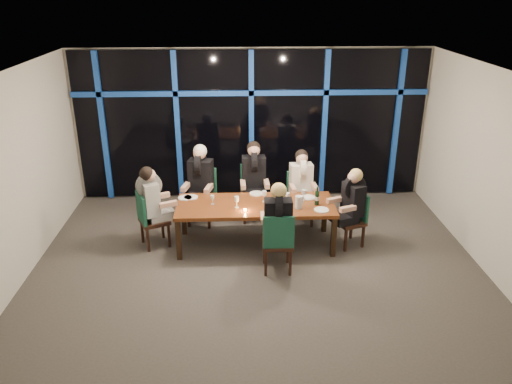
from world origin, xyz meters
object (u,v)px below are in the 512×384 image
Objects in this scene: chair_far_left at (202,193)px; diner_end_left at (152,195)px; diner_near_mid at (278,214)px; chair_end_right at (354,216)px; diner_far_mid at (254,170)px; chair_end_left at (149,217)px; chair_far_right at (300,195)px; water_pitcher at (299,202)px; diner_far_left at (200,174)px; diner_end_right at (352,197)px; chair_far_mid at (254,189)px; dining_table at (256,208)px; wine_bottle at (317,198)px; diner_far_right at (301,177)px; chair_near_mid at (278,240)px.

diner_end_left reaches higher than chair_far_left.
chair_end_right is at bearing -149.83° from diner_near_mid.
chair_end_left is at bearing -153.64° from diner_far_mid.
water_pitcher is at bearing -104.01° from chair_far_right.
diner_far_mid is (0.96, 0.13, 0.01)m from diner_far_left.
chair_end_right is at bearing 90.00° from diner_end_right.
diner_far_mid is at bearing -90.00° from chair_far_mid.
chair_end_right is at bearing -36.65° from chair_far_mid.
diner_end_right is (1.57, -0.08, 0.21)m from dining_table.
chair_end_left is at bearing -120.79° from diner_far_left.
chair_far_right is (0.84, 0.87, -0.15)m from dining_table.
wine_bottle is at bearing -11.90° from diner_far_left.
diner_near_mid is (0.30, -1.89, 0.38)m from chair_far_mid.
diner_near_mid is at bearing -132.34° from water_pitcher.
diner_far_right is 0.99× the size of diner_end_left.
wine_bottle reaches higher than chair_far_left.
chair_far_left is 1.24m from chair_end_left.
diner_far_mid is (0.00, -0.09, 0.41)m from chair_far_mid.
diner_near_mid reaches higher than chair_far_left.
chair_far_left is at bearing -55.72° from chair_near_mid.
chair_far_right is at bearing -107.52° from diner_near_mid.
wine_bottle reaches higher than water_pitcher.
chair_near_mid is 2.20m from diner_far_left.
diner_far_mid is 1.45m from wine_bottle.
chair_end_left is 0.97× the size of diner_far_left.
chair_near_mid is at bearing -79.58° from chair_end_right.
chair_far_right is 1.12m from water_pitcher.
chair_end_right is at bearing 1.50° from wine_bottle.
dining_table is at bearing -116.54° from diner_end_left.
diner_end_right is 4.24× the size of water_pitcher.
diner_end_left reaches higher than dining_table.
chair_near_mid is 1.03× the size of diner_near_mid.
diner_far_left is at bearing -52.67° from diner_near_mid.
chair_far_right is at bearing 99.72° from wine_bottle.
chair_end_right is 1.03× the size of diner_end_right.
wine_bottle reaches higher than chair_end_right.
diner_near_mid is at bearing -114.62° from diner_far_right.
chair_end_right is 0.93× the size of diner_far_mid.
chair_far_right is at bearing -96.76° from chair_end_left.
diner_far_mid reaches higher than chair_end_right.
dining_table is at bearing -28.66° from diner_far_left.
diner_far_right is at bearing 100.10° from wine_bottle.
chair_end_left and water_pitcher have the same top height.
diner_end_left is at bearing -119.24° from diner_far_left.
diner_end_left reaches higher than chair_near_mid.
chair_far_right is at bearing -164.37° from diner_end_right.
chair_end_left is at bearing 178.27° from wine_bottle.
chair_far_mid is 0.42m from diner_far_mid.
chair_far_left is at bearing 90.00° from diner_far_left.
chair_far_right is 1.81m from diner_near_mid.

